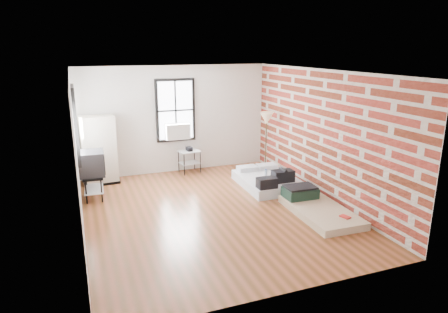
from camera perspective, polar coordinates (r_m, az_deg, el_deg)
name	(u,v)px	position (r m, az deg, el deg)	size (l,w,h in m)	color
ground	(213,212)	(8.22, -1.54, -7.86)	(6.00, 6.00, 0.00)	#5B3518
room_shell	(218,124)	(8.11, -0.92, 4.68)	(5.02, 6.02, 2.80)	silver
mattress_main	(268,180)	(9.66, 6.35, -3.40)	(1.29, 1.73, 0.55)	silver
mattress_bare	(316,207)	(8.35, 12.94, -6.99)	(1.02, 1.86, 0.40)	#C8B690
wardrobe	(99,150)	(10.10, -17.44, 0.83)	(0.87, 0.54, 1.67)	black
side_table	(189,155)	(10.60, -4.98, 0.20)	(0.59, 0.51, 0.70)	black
floor_lamp	(267,121)	(10.38, 6.10, 5.01)	(0.35, 0.35, 1.63)	#322710
tv_stand	(92,165)	(9.14, -18.33, -1.14)	(0.56, 0.78, 1.07)	black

